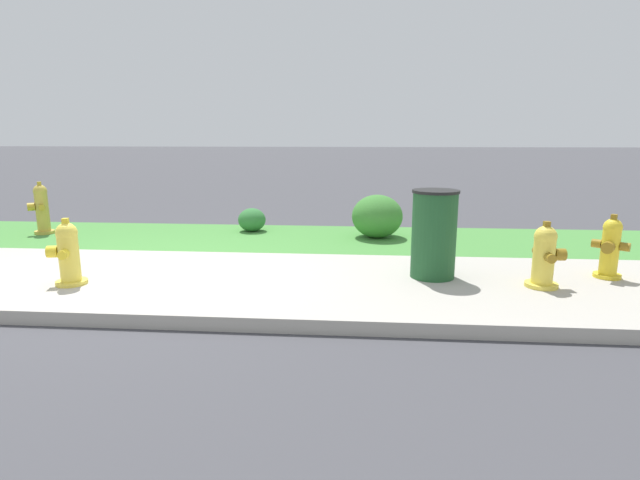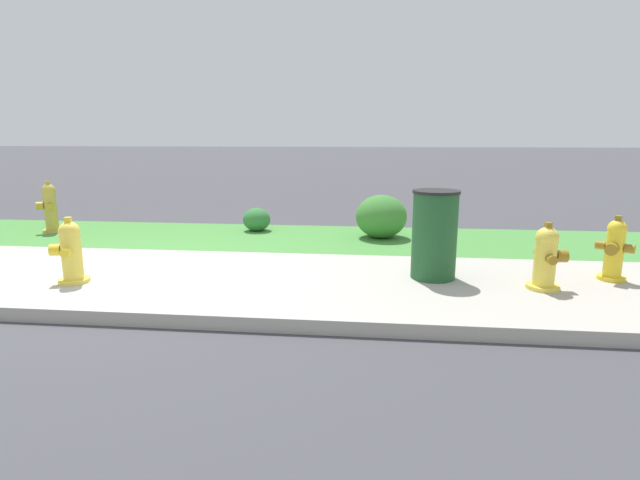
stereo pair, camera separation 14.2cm
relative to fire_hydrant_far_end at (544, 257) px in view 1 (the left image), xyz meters
name	(u,v)px [view 1 (the left image)]	position (x,y,z in m)	size (l,w,h in m)	color
ground_plane	(139,278)	(-4.15, -0.01, -0.32)	(120.00, 120.00, 0.00)	#424247
sidewalk_pavement	(138,278)	(-4.15, -0.01, -0.31)	(18.00, 2.43, 0.01)	#ADA89E
grass_verge	(204,236)	(-4.15, 2.22, -0.31)	(18.00, 2.03, 0.01)	#47893D
street_curb	(68,316)	(-4.15, -1.31, -0.26)	(18.00, 0.16, 0.12)	#ADA89E
fire_hydrant_far_end	(544,257)	(0.00, 0.00, 0.00)	(0.36, 0.39, 0.67)	yellow
fire_hydrant_at_driveway	(68,254)	(-4.72, -0.30, 0.01)	(0.36, 0.39, 0.69)	yellow
fire_hydrant_mid_block	(610,248)	(0.80, 0.39, 0.01)	(0.34, 0.33, 0.69)	yellow
fire_hydrant_by_grass_verge	(42,209)	(-6.66, 2.22, 0.07)	(0.34, 0.35, 0.80)	gold
trash_bin	(434,234)	(-1.04, 0.27, 0.15)	(0.49, 0.49, 0.94)	#1E5128
shrub_bush_far_verge	(377,216)	(-1.57, 2.37, 0.00)	(0.75, 0.75, 0.63)	#3D7F33
shrub_bush_mid_verge	(252,220)	(-3.52, 2.69, -0.13)	(0.43, 0.43, 0.37)	#337538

